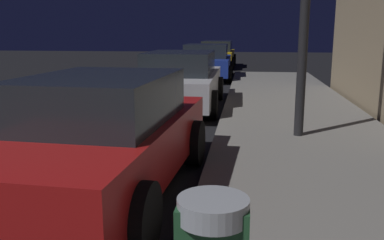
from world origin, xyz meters
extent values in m
cylinder|color=#999EA5|center=(4.47, -0.07, 1.47)|extent=(0.19, 0.19, 0.06)
cube|color=maroon|center=(2.85, 3.54, 0.57)|extent=(1.97, 4.22, 0.64)
cube|color=#1E2328|center=(2.85, 3.56, 1.15)|extent=(1.65, 2.20, 0.56)
cylinder|color=black|center=(2.04, 4.86, 0.33)|extent=(0.26, 0.67, 0.66)
cylinder|color=black|center=(3.80, 4.76, 0.33)|extent=(0.26, 0.67, 0.66)
cylinder|color=black|center=(3.66, 2.21, 0.33)|extent=(0.26, 0.67, 0.66)
cube|color=#B7B7BF|center=(2.85, 9.42, 0.57)|extent=(1.89, 4.52, 0.64)
cube|color=#1E2328|center=(2.85, 9.36, 1.15)|extent=(1.63, 2.43, 0.56)
cylinder|color=black|center=(1.91, 10.79, 0.33)|extent=(0.23, 0.66, 0.66)
cylinder|color=black|center=(3.74, 10.82, 0.33)|extent=(0.23, 0.66, 0.66)
cylinder|color=black|center=(1.96, 8.01, 0.33)|extent=(0.23, 0.66, 0.66)
cylinder|color=black|center=(3.79, 8.04, 0.33)|extent=(0.23, 0.66, 0.66)
cube|color=navy|center=(2.85, 16.28, 0.57)|extent=(1.99, 4.50, 0.64)
cube|color=#1E2328|center=(2.85, 16.06, 1.15)|extent=(1.71, 2.05, 0.56)
cylinder|color=black|center=(1.86, 17.64, 0.33)|extent=(0.23, 0.66, 0.66)
cylinder|color=black|center=(3.78, 17.68, 0.33)|extent=(0.23, 0.66, 0.66)
cylinder|color=black|center=(1.92, 14.87, 0.33)|extent=(0.23, 0.66, 0.66)
cylinder|color=black|center=(3.84, 14.91, 0.33)|extent=(0.23, 0.66, 0.66)
cube|color=gold|center=(2.85, 22.13, 0.57)|extent=(1.75, 4.60, 0.64)
cube|color=#1E2328|center=(2.85, 22.17, 1.15)|extent=(1.54, 2.49, 0.56)
cylinder|color=black|center=(1.96, 23.55, 0.33)|extent=(0.22, 0.66, 0.66)
cylinder|color=black|center=(3.73, 23.56, 0.33)|extent=(0.22, 0.66, 0.66)
cylinder|color=black|center=(1.97, 20.70, 0.33)|extent=(0.22, 0.66, 0.66)
cylinder|color=black|center=(3.74, 20.70, 0.33)|extent=(0.22, 0.66, 0.66)
camera|label=1|loc=(4.55, -1.08, 1.92)|focal=39.01mm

